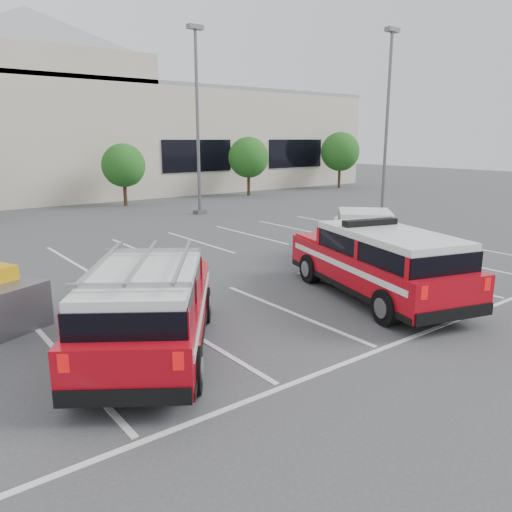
{
  "coord_description": "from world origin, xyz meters",
  "views": [
    {
      "loc": [
        -7.94,
        -8.94,
        4.28
      ],
      "look_at": [
        0.38,
        1.94,
        1.05
      ],
      "focal_mm": 35.0,
      "sensor_mm": 36.0,
      "label": 1
    }
  ],
  "objects_px": {
    "light_pole_right": "(387,122)",
    "tree_mid_right": "(125,167)",
    "fire_chief_suv": "(378,267)",
    "ladder_suv": "(149,315)",
    "light_pole_mid": "(198,122)",
    "tree_far_right": "(340,153)",
    "tree_right": "(249,159)",
    "convention_building": "(4,132)",
    "white_pickup": "(365,243)"
  },
  "relations": [
    {
      "from": "light_pole_right",
      "to": "tree_mid_right",
      "type": "bearing_deg",
      "value": 132.17
    },
    {
      "from": "fire_chief_suv",
      "to": "ladder_suv",
      "type": "xyz_separation_m",
      "value": [
        -6.6,
        0.35,
        -0.02
      ]
    },
    {
      "from": "light_pole_mid",
      "to": "ladder_suv",
      "type": "bearing_deg",
      "value": -124.01
    },
    {
      "from": "tree_far_right",
      "to": "light_pole_right",
      "type": "bearing_deg",
      "value": -127.04
    },
    {
      "from": "light_pole_mid",
      "to": "fire_chief_suv",
      "type": "xyz_separation_m",
      "value": [
        -4.33,
        -16.54,
        -4.32
      ]
    },
    {
      "from": "tree_right",
      "to": "fire_chief_suv",
      "type": "xyz_separation_m",
      "value": [
        -12.42,
        -22.59,
        -1.91
      ]
    },
    {
      "from": "light_pole_mid",
      "to": "convention_building",
      "type": "bearing_deg",
      "value": 113.26
    },
    {
      "from": "tree_mid_right",
      "to": "tree_far_right",
      "type": "height_order",
      "value": "tree_far_right"
    },
    {
      "from": "tree_far_right",
      "to": "tree_right",
      "type": "bearing_deg",
      "value": -180.0
    },
    {
      "from": "light_pole_right",
      "to": "ladder_suv",
      "type": "xyz_separation_m",
      "value": [
        -19.92,
        -10.19,
        -4.34
      ]
    },
    {
      "from": "convention_building",
      "to": "ladder_suv",
      "type": "relative_size",
      "value": 10.68
    },
    {
      "from": "tree_right",
      "to": "light_pole_right",
      "type": "height_order",
      "value": "light_pole_right"
    },
    {
      "from": "tree_far_right",
      "to": "white_pickup",
      "type": "xyz_separation_m",
      "value": [
        -19.66,
        -19.76,
        -2.33
      ]
    },
    {
      "from": "convention_building",
      "to": "tree_mid_right",
      "type": "distance_m",
      "value": 11.2
    },
    {
      "from": "light_pole_right",
      "to": "white_pickup",
      "type": "distance_m",
      "value": 13.83
    },
    {
      "from": "light_pole_mid",
      "to": "white_pickup",
      "type": "distance_m",
      "value": 14.51
    },
    {
      "from": "tree_far_right",
      "to": "fire_chief_suv",
      "type": "xyz_separation_m",
      "value": [
        -22.42,
        -22.59,
        -2.18
      ]
    },
    {
      "from": "tree_far_right",
      "to": "convention_building",
      "type": "bearing_deg",
      "value": 158.49
    },
    {
      "from": "tree_right",
      "to": "tree_far_right",
      "type": "bearing_deg",
      "value": 0.0
    },
    {
      "from": "convention_building",
      "to": "white_pickup",
      "type": "distance_m",
      "value": 30.31
    },
    {
      "from": "light_pole_mid",
      "to": "light_pole_right",
      "type": "distance_m",
      "value": 10.82
    },
    {
      "from": "fire_chief_suv",
      "to": "ladder_suv",
      "type": "bearing_deg",
      "value": -167.09
    },
    {
      "from": "tree_far_right",
      "to": "white_pickup",
      "type": "bearing_deg",
      "value": -134.86
    },
    {
      "from": "light_pole_mid",
      "to": "ladder_suv",
      "type": "xyz_separation_m",
      "value": [
        -10.92,
        -16.19,
        -4.34
      ]
    },
    {
      "from": "light_pole_right",
      "to": "ladder_suv",
      "type": "distance_m",
      "value": 22.79
    },
    {
      "from": "tree_right",
      "to": "light_pole_mid",
      "type": "relative_size",
      "value": 0.43
    },
    {
      "from": "tree_mid_right",
      "to": "light_pole_mid",
      "type": "bearing_deg",
      "value": -72.48
    },
    {
      "from": "tree_right",
      "to": "tree_far_right",
      "type": "xyz_separation_m",
      "value": [
        10.0,
        0.0,
        0.27
      ]
    },
    {
      "from": "fire_chief_suv",
      "to": "ladder_suv",
      "type": "height_order",
      "value": "ladder_suv"
    },
    {
      "from": "tree_mid_right",
      "to": "ladder_suv",
      "type": "relative_size",
      "value": 0.71
    },
    {
      "from": "light_pole_mid",
      "to": "ladder_suv",
      "type": "relative_size",
      "value": 1.82
    },
    {
      "from": "tree_far_right",
      "to": "fire_chief_suv",
      "type": "bearing_deg",
      "value": -134.79
    },
    {
      "from": "light_pole_right",
      "to": "ladder_suv",
      "type": "bearing_deg",
      "value": -152.92
    },
    {
      "from": "tree_mid_right",
      "to": "white_pickup",
      "type": "distance_m",
      "value": 19.85
    },
    {
      "from": "light_pole_mid",
      "to": "tree_far_right",
      "type": "bearing_deg",
      "value": 18.48
    },
    {
      "from": "convention_building",
      "to": "light_pole_right",
      "type": "relative_size",
      "value": 5.86
    },
    {
      "from": "tree_mid_right",
      "to": "light_pole_mid",
      "type": "relative_size",
      "value": 0.39
    },
    {
      "from": "tree_mid_right",
      "to": "white_pickup",
      "type": "relative_size",
      "value": 0.72
    },
    {
      "from": "white_pickup",
      "to": "fire_chief_suv",
      "type": "bearing_deg",
      "value": -89.7
    },
    {
      "from": "tree_mid_right",
      "to": "tree_right",
      "type": "distance_m",
      "value": 10.0
    },
    {
      "from": "convention_building",
      "to": "white_pickup",
      "type": "height_order",
      "value": "convention_building"
    },
    {
      "from": "tree_mid_right",
      "to": "tree_far_right",
      "type": "xyz_separation_m",
      "value": [
        20.0,
        0.0,
        0.54
      ]
    },
    {
      "from": "ladder_suv",
      "to": "tree_mid_right",
      "type": "bearing_deg",
      "value": 102.55
    },
    {
      "from": "tree_far_right",
      "to": "fire_chief_suv",
      "type": "distance_m",
      "value": 31.9
    },
    {
      "from": "tree_far_right",
      "to": "light_pole_mid",
      "type": "bearing_deg",
      "value": -161.52
    },
    {
      "from": "tree_right",
      "to": "fire_chief_suv",
      "type": "distance_m",
      "value": 25.84
    },
    {
      "from": "light_pole_mid",
      "to": "tree_right",
      "type": "bearing_deg",
      "value": 36.77
    },
    {
      "from": "light_pole_right",
      "to": "fire_chief_suv",
      "type": "bearing_deg",
      "value": -141.66
    },
    {
      "from": "tree_far_right",
      "to": "ladder_suv",
      "type": "bearing_deg",
      "value": -142.54
    },
    {
      "from": "convention_building",
      "to": "white_pickup",
      "type": "bearing_deg",
      "value": -79.94
    }
  ]
}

